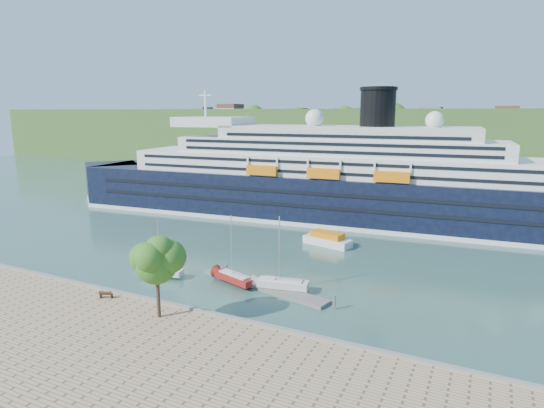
% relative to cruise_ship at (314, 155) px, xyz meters
% --- Properties ---
extents(ground, '(400.00, 400.00, 0.00)m').
position_rel_cruise_ship_xyz_m(ground, '(2.61, -52.50, -14.01)').
color(ground, '#2D5048').
rests_on(ground, ground).
extents(far_hillside, '(400.00, 50.00, 24.00)m').
position_rel_cruise_ship_xyz_m(far_hillside, '(2.61, 92.50, -2.01)').
color(far_hillside, '#3C5D25').
rests_on(far_hillside, ground).
extents(quay_coping, '(220.00, 0.50, 0.30)m').
position_rel_cruise_ship_xyz_m(quay_coping, '(2.61, -52.70, -12.86)').
color(quay_coping, slate).
rests_on(quay_coping, promenade).
extents(cruise_ship, '(125.84, 28.20, 28.02)m').
position_rel_cruise_ship_xyz_m(cruise_ship, '(0.00, 0.00, 0.00)').
color(cruise_ship, black).
rests_on(cruise_ship, ground).
extents(park_bench, '(1.75, 1.28, 1.04)m').
position_rel_cruise_ship_xyz_m(park_bench, '(-5.92, -54.48, -12.49)').
color(park_bench, '#492414').
rests_on(park_bench, promenade).
extents(promenade_tree, '(6.09, 6.09, 10.08)m').
position_rel_cruise_ship_xyz_m(promenade_tree, '(3.21, -55.75, -7.97)').
color(promenade_tree, '#265616').
rests_on(promenade_tree, promenade).
extents(floating_pontoon, '(20.13, 6.85, 0.45)m').
position_rel_cruise_ship_xyz_m(floating_pontoon, '(8.43, -40.97, -13.79)').
color(floating_pontoon, gray).
rests_on(floating_pontoon, ground).
extents(sailboat_white_near, '(6.51, 3.01, 8.12)m').
position_rel_cruise_ship_xyz_m(sailboat_white_near, '(-5.97, -43.88, -9.95)').
color(sailboat_white_near, silver).
rests_on(sailboat_white_near, ground).
extents(sailboat_red, '(7.35, 4.01, 9.15)m').
position_rel_cruise_ship_xyz_m(sailboat_red, '(4.54, -41.74, -9.43)').
color(sailboat_red, maroon).
rests_on(sailboat_red, ground).
extents(sailboat_white_far, '(7.67, 3.39, 9.58)m').
position_rel_cruise_ship_xyz_m(sailboat_white_far, '(11.41, -40.88, -9.22)').
color(sailboat_white_far, silver).
rests_on(sailboat_white_far, ground).
extents(tender_launch, '(9.09, 4.80, 2.39)m').
position_rel_cruise_ship_xyz_m(tender_launch, '(9.82, -18.58, -12.82)').
color(tender_launch, orange).
rests_on(tender_launch, ground).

